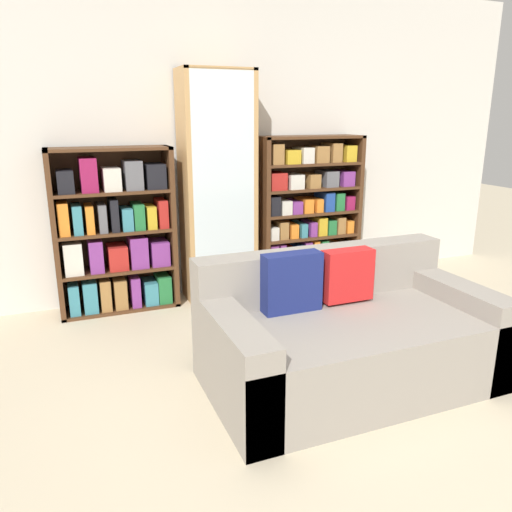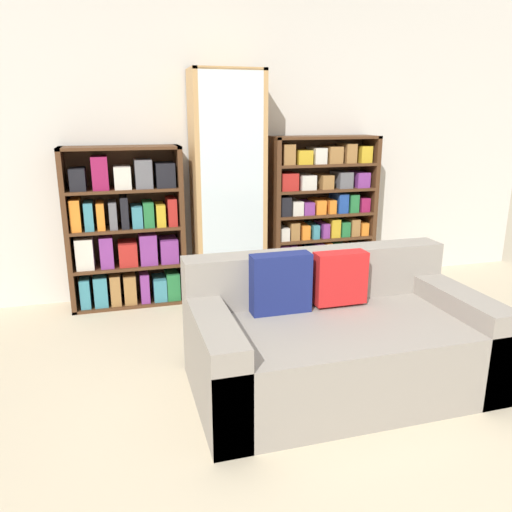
{
  "view_description": "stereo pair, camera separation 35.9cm",
  "coord_description": "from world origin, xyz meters",
  "px_view_note": "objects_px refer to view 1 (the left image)",
  "views": [
    {
      "loc": [
        -1.45,
        -1.63,
        1.58
      ],
      "look_at": [
        -0.16,
        1.58,
        0.6
      ],
      "focal_mm": 35.0,
      "sensor_mm": 36.0,
      "label": 1
    },
    {
      "loc": [
        -1.12,
        -1.75,
        1.58
      ],
      "look_at": [
        -0.16,
        1.58,
        0.6
      ],
      "focal_mm": 35.0,
      "sensor_mm": 36.0,
      "label": 2
    }
  ],
  "objects_px": {
    "display_cabinet": "(217,188)",
    "wine_bottle": "(296,287)",
    "bookshelf_left": "(116,235)",
    "couch": "(346,337)",
    "bookshelf_right": "(307,214)"
  },
  "relations": [
    {
      "from": "bookshelf_left",
      "to": "wine_bottle",
      "type": "height_order",
      "value": "bookshelf_left"
    },
    {
      "from": "couch",
      "to": "display_cabinet",
      "type": "distance_m",
      "value": 1.88
    },
    {
      "from": "bookshelf_left",
      "to": "wine_bottle",
      "type": "relative_size",
      "value": 3.83
    },
    {
      "from": "wine_bottle",
      "to": "display_cabinet",
      "type": "bearing_deg",
      "value": 141.78
    },
    {
      "from": "bookshelf_right",
      "to": "wine_bottle",
      "type": "bearing_deg",
      "value": -125.9
    },
    {
      "from": "couch",
      "to": "bookshelf_left",
      "type": "bearing_deg",
      "value": 123.03
    },
    {
      "from": "bookshelf_left",
      "to": "wine_bottle",
      "type": "distance_m",
      "value": 1.58
    },
    {
      "from": "bookshelf_right",
      "to": "bookshelf_left",
      "type": "bearing_deg",
      "value": -179.98
    },
    {
      "from": "couch",
      "to": "bookshelf_left",
      "type": "distance_m",
      "value": 2.11
    },
    {
      "from": "couch",
      "to": "bookshelf_right",
      "type": "bearing_deg",
      "value": 70.09
    },
    {
      "from": "display_cabinet",
      "to": "wine_bottle",
      "type": "bearing_deg",
      "value": -38.22
    },
    {
      "from": "couch",
      "to": "wine_bottle",
      "type": "distance_m",
      "value": 1.33
    },
    {
      "from": "display_cabinet",
      "to": "bookshelf_right",
      "type": "xyz_separation_m",
      "value": [
        0.89,
        0.02,
        -0.29
      ]
    },
    {
      "from": "bookshelf_left",
      "to": "display_cabinet",
      "type": "xyz_separation_m",
      "value": [
        0.88,
        -0.02,
        0.34
      ]
    },
    {
      "from": "display_cabinet",
      "to": "bookshelf_right",
      "type": "distance_m",
      "value": 0.93
    }
  ]
}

